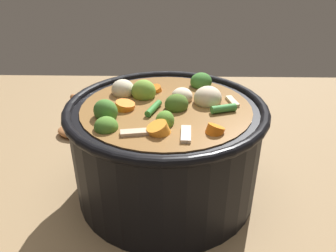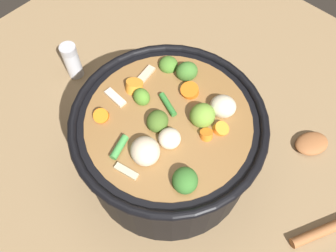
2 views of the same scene
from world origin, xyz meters
name	(u,v)px [view 2 (image 2 of 2)]	position (x,y,z in m)	size (l,w,h in m)	color
ground_plane	(168,162)	(0.00, 0.00, 0.00)	(1.10, 1.10, 0.00)	#8C704C
cooking_pot	(169,142)	(0.00, 0.00, 0.08)	(0.30, 0.30, 0.18)	black
salt_shaker	(72,61)	(-0.29, 0.02, 0.04)	(0.03, 0.03, 0.08)	silver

